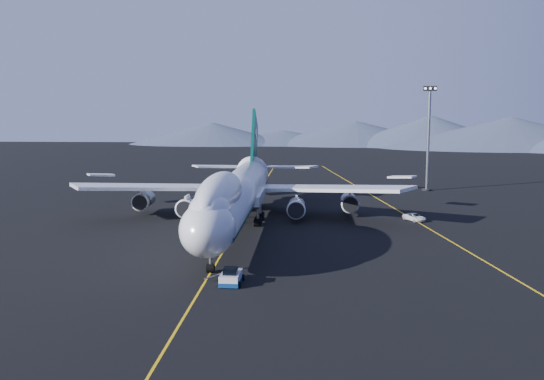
# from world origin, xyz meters

# --- Properties ---
(ground) EXTENTS (500.00, 500.00, 0.00)m
(ground) POSITION_xyz_m (0.00, 0.00, 0.00)
(ground) COLOR black
(ground) RESTS_ON ground
(taxiway_line_main) EXTENTS (0.25, 220.00, 0.01)m
(taxiway_line_main) POSITION_xyz_m (0.00, 0.00, 0.01)
(taxiway_line_main) COLOR #EBB70D
(taxiway_line_main) RESTS_ON ground
(taxiway_line_side) EXTENTS (28.08, 198.09, 0.01)m
(taxiway_line_side) POSITION_xyz_m (30.00, 10.00, 0.01)
(taxiway_line_side) COLOR #EBB70D
(taxiway_line_side) RESTS_ON ground
(boeing_747) EXTENTS (59.62, 72.43, 19.37)m
(boeing_747) POSITION_xyz_m (0.00, 0.03, 5.81)
(boeing_747) COLOR silver
(boeing_747) RESTS_ON ground
(pushback_tug) EXTENTS (2.66, 4.47, 1.92)m
(pushback_tug) POSITION_xyz_m (3.00, -30.80, 0.60)
(pushback_tug) COLOR silver
(pushback_tug) RESTS_ON ground
(service_van) EXTENTS (4.02, 5.05, 1.28)m
(service_van) POSITION_xyz_m (30.00, 8.84, 0.64)
(service_van) COLOR white
(service_van) RESTS_ON ground
(floodlight_mast) EXTENTS (3.03, 2.27, 24.53)m
(floodlight_mast) POSITION_xyz_m (39.64, 48.61, 12.43)
(floodlight_mast) COLOR black
(floodlight_mast) RESTS_ON ground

